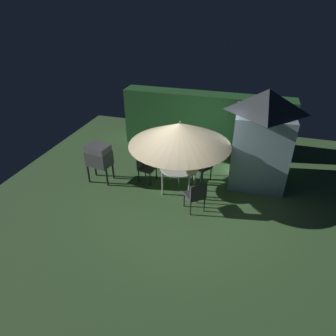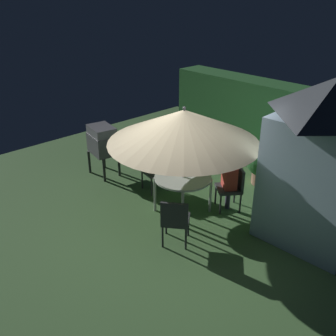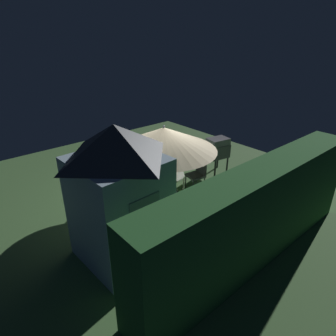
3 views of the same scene
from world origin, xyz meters
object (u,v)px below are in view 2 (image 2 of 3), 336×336
(garden_shed, at_px, (324,161))
(potted_plant_by_shed, at_px, (264,161))
(chair_toward_hedge, at_px, (175,219))
(person_in_red, at_px, (230,173))
(patio_umbrella, at_px, (184,126))
(bbq_grill, at_px, (102,141))
(chair_far_side, at_px, (152,167))
(patio_table, at_px, (183,180))
(chair_near_shed, at_px, (233,185))

(garden_shed, xyz_separation_m, potted_plant_by_shed, (-1.74, 0.99, -0.90))
(chair_toward_hedge, xyz_separation_m, person_in_red, (-0.13, 1.60, 0.26))
(garden_shed, height_order, chair_toward_hedge, garden_shed)
(patio_umbrella, height_order, bbq_grill, patio_umbrella)
(patio_umbrella, distance_m, person_in_red, 1.37)
(patio_umbrella, xyz_separation_m, potted_plant_by_shed, (0.39, 2.16, -1.23))
(patio_umbrella, distance_m, potted_plant_by_shed, 2.52)
(chair_far_side, bearing_deg, patio_table, -9.99)
(person_in_red, bearing_deg, potted_plant_by_shed, 95.95)
(garden_shed, xyz_separation_m, chair_far_side, (-3.27, -0.97, -0.94))
(bbq_grill, relative_size, chair_near_shed, 1.33)
(bbq_grill, xyz_separation_m, chair_toward_hedge, (3.12, -0.67, -0.33))
(chair_near_shed, distance_m, chair_far_side, 1.83)
(garden_shed, height_order, person_in_red, garden_shed)
(patio_umbrella, bearing_deg, patio_table, 116.57)
(chair_far_side, distance_m, chair_toward_hedge, 2.09)
(patio_umbrella, bearing_deg, chair_near_shed, 53.99)
(patio_umbrella, bearing_deg, bbq_grill, -175.74)
(bbq_grill, bearing_deg, chair_near_shed, 18.16)
(garden_shed, height_order, chair_far_side, garden_shed)
(chair_far_side, bearing_deg, potted_plant_by_shed, 52.19)
(chair_near_shed, bearing_deg, garden_shed, 13.09)
(garden_shed, height_order, patio_table, garden_shed)
(patio_table, xyz_separation_m, chair_near_shed, (0.59, 0.81, -0.18))
(garden_shed, xyz_separation_m, person_in_red, (-1.59, -0.43, -0.67))
(patio_table, relative_size, chair_far_side, 1.22)
(potted_plant_by_shed, bearing_deg, bbq_grill, -140.44)
(chair_near_shed, bearing_deg, chair_far_side, -160.36)
(chair_far_side, relative_size, person_in_red, 0.71)
(patio_table, distance_m, chair_near_shed, 1.02)
(patio_umbrella, height_order, potted_plant_by_shed, patio_umbrella)
(bbq_grill, height_order, chair_far_side, bbq_grill)
(chair_near_shed, bearing_deg, patio_umbrella, -126.01)
(chair_near_shed, bearing_deg, person_in_red, -126.01)
(patio_umbrella, height_order, chair_toward_hedge, patio_umbrella)
(patio_table, bearing_deg, person_in_red, 53.99)
(chair_far_side, bearing_deg, chair_near_shed, 19.64)
(bbq_grill, bearing_deg, chair_far_side, 16.18)
(garden_shed, distance_m, chair_toward_hedge, 2.67)
(garden_shed, height_order, patio_umbrella, garden_shed)
(chair_toward_hedge, relative_size, potted_plant_by_shed, 0.89)
(garden_shed, distance_m, chair_far_side, 3.53)
(bbq_grill, xyz_separation_m, chair_far_side, (1.31, 0.38, -0.33))
(patio_umbrella, height_order, person_in_red, patio_umbrella)
(garden_shed, distance_m, bbq_grill, 4.82)
(chair_toward_hedge, distance_m, potted_plant_by_shed, 3.03)
(patio_table, height_order, person_in_red, person_in_red)
(chair_near_shed, xyz_separation_m, potted_plant_by_shed, (-0.20, 1.35, 0.04))
(chair_near_shed, height_order, person_in_red, person_in_red)
(garden_shed, bearing_deg, chair_near_shed, -166.91)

